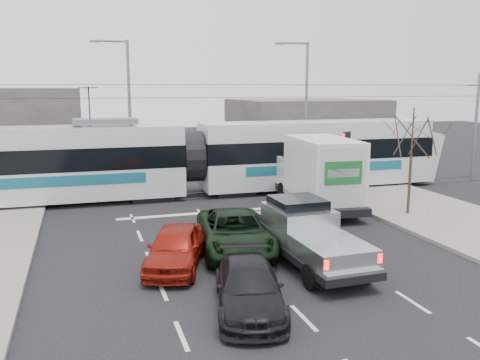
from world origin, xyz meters
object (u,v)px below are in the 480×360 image
object	(u,v)px
dark_car	(249,288)
green_car	(235,232)
silver_pickup	(307,233)
box_truck	(318,174)
street_lamp_far	(126,102)
street_lamp_near	(304,102)
bare_tree	(412,137)
tram	(191,158)
traffic_signal	(347,150)
navy_pickup	(324,177)
red_car	(175,247)

from	to	relation	value
dark_car	green_car	bearing A→B (deg)	91.12
silver_pickup	box_truck	bearing A→B (deg)	60.09
street_lamp_far	dark_car	size ratio (longest dim) A/B	2.04
street_lamp_near	box_truck	bearing A→B (deg)	-109.74
bare_tree	tram	xyz separation A→B (m)	(-8.87, 7.73, -1.65)
traffic_signal	street_lamp_near	world-z (taller)	street_lamp_near
green_car	tram	bearing A→B (deg)	94.97
street_lamp_far	dark_car	distance (m)	21.57
bare_tree	box_truck	world-z (taller)	bare_tree
traffic_signal	navy_pickup	xyz separation A→B (m)	(-0.88, 0.86, -1.56)
street_lamp_near	box_truck	world-z (taller)	street_lamp_near
dark_car	tram	bearing A→B (deg)	97.46
tram	street_lamp_near	bearing A→B (deg)	24.42
green_car	bare_tree	bearing A→B (deg)	23.73
box_truck	bare_tree	bearing A→B (deg)	-32.15
silver_pickup	red_car	bearing A→B (deg)	168.38
dark_car	red_car	bearing A→B (deg)	122.50
dark_car	traffic_signal	bearing A→B (deg)	64.52
silver_pickup	dark_car	xyz separation A→B (m)	(-3.14, -3.06, -0.43)
bare_tree	traffic_signal	bearing A→B (deg)	105.76
silver_pickup	box_truck	xyz separation A→B (m)	(3.93, 7.17, 0.72)
bare_tree	red_car	bearing A→B (deg)	-162.78
bare_tree	tram	world-z (taller)	tram
bare_tree	red_car	xyz separation A→B (m)	(-11.85, -3.67, -3.07)
box_truck	navy_pickup	world-z (taller)	box_truck
bare_tree	box_truck	distance (m)	4.80
dark_car	silver_pickup	bearing A→B (deg)	57.95
navy_pickup	street_lamp_near	bearing A→B (deg)	89.94
silver_pickup	red_car	xyz separation A→B (m)	(-4.47, 0.82, -0.35)
red_car	tram	bearing A→B (deg)	95.27
street_lamp_near	dark_car	xyz separation A→B (m)	(-10.24, -19.06, -4.47)
bare_tree	street_lamp_near	distance (m)	11.58
green_car	street_lamp_near	bearing A→B (deg)	65.17
street_lamp_far	green_car	distance (m)	16.89
street_lamp_near	dark_car	world-z (taller)	street_lamp_near
bare_tree	navy_pickup	xyz separation A→B (m)	(-2.01, 4.85, -2.61)
navy_pickup	silver_pickup	bearing A→B (deg)	-105.43
navy_pickup	bare_tree	bearing A→B (deg)	-53.05
bare_tree	box_truck	xyz separation A→B (m)	(-3.45, 2.67, -2.00)
bare_tree	green_car	distance (m)	10.26
silver_pickup	green_car	xyz separation A→B (m)	(-2.05, 1.85, -0.32)
navy_pickup	box_truck	bearing A→B (deg)	-109.02
bare_tree	tram	distance (m)	11.89
bare_tree	silver_pickup	world-z (taller)	bare_tree
navy_pickup	green_car	distance (m)	10.56
box_truck	red_car	xyz separation A→B (m)	(-8.40, -6.35, -1.07)
traffic_signal	street_lamp_near	bearing A→B (deg)	83.59
box_truck	green_car	xyz separation A→B (m)	(-5.98, -5.32, -1.04)
street_lamp_far	green_car	world-z (taller)	street_lamp_far
silver_pickup	navy_pickup	size ratio (longest dim) A/B	0.99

